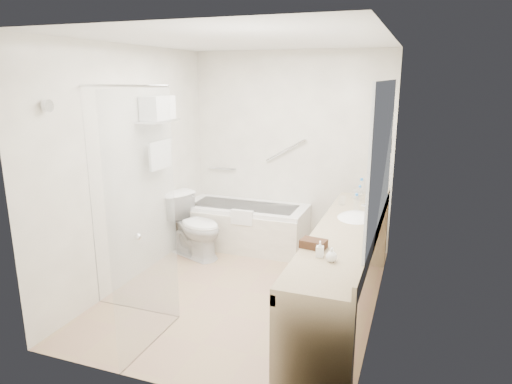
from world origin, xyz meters
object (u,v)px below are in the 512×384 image
(vanity_counter, at_px, (345,251))
(amenity_basket, at_px, (314,244))
(bathtub, at_px, (245,226))
(toilet, at_px, (195,226))
(water_bottle_left, at_px, (361,188))

(vanity_counter, xyz_separation_m, amenity_basket, (-0.18, -0.53, 0.24))
(vanity_counter, bearing_deg, bathtub, 137.65)
(bathtub, bearing_deg, toilet, -129.87)
(vanity_counter, xyz_separation_m, water_bottle_left, (-0.03, 1.24, 0.30))
(toilet, distance_m, water_bottle_left, 2.06)
(vanity_counter, xyz_separation_m, toilet, (-1.97, 0.85, -0.26))
(amenity_basket, bearing_deg, toilet, 142.41)
(water_bottle_left, bearing_deg, toilet, -168.50)
(bathtub, bearing_deg, water_bottle_left, -5.54)
(bathtub, height_order, vanity_counter, vanity_counter)
(bathtub, distance_m, vanity_counter, 2.09)
(vanity_counter, bearing_deg, amenity_basket, -108.29)
(bathtub, distance_m, water_bottle_left, 1.64)
(amenity_basket, bearing_deg, bathtub, 125.01)
(bathtub, height_order, toilet, toilet)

